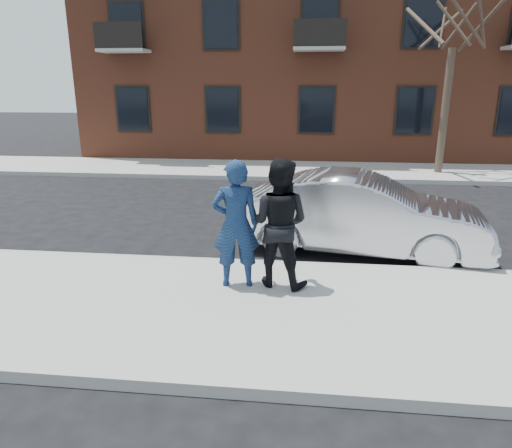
# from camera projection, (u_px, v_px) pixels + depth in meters

# --- Properties ---
(ground) EXTENTS (100.00, 100.00, 0.00)m
(ground) POSITION_uv_depth(u_px,v_px,m) (318.00, 313.00, 6.50)
(ground) COLOR black
(ground) RESTS_ON ground
(near_sidewalk) EXTENTS (50.00, 3.50, 0.15)m
(near_sidewalk) POSITION_uv_depth(u_px,v_px,m) (318.00, 317.00, 6.24)
(near_sidewalk) COLOR #9B9892
(near_sidewalk) RESTS_ON ground
(near_curb) EXTENTS (50.00, 0.10, 0.15)m
(near_curb) POSITION_uv_depth(u_px,v_px,m) (316.00, 267.00, 7.96)
(near_curb) COLOR #999691
(near_curb) RESTS_ON ground
(far_sidewalk) EXTENTS (50.00, 3.50, 0.15)m
(far_sidewalk) POSITION_uv_depth(u_px,v_px,m) (312.00, 170.00, 17.19)
(far_sidewalk) COLOR #9B9892
(far_sidewalk) RESTS_ON ground
(far_curb) EXTENTS (50.00, 0.10, 0.15)m
(far_curb) POSITION_uv_depth(u_px,v_px,m) (313.00, 180.00, 15.48)
(far_curb) COLOR #999691
(far_curb) RESTS_ON ground
(apartment_building) EXTENTS (24.30, 10.30, 12.30)m
(apartment_building) POSITION_uv_depth(u_px,v_px,m) (358.00, 20.00, 21.64)
(apartment_building) COLOR brown
(apartment_building) RESTS_ON ground
(street_tree) EXTENTS (3.60, 3.60, 6.80)m
(street_tree) POSITION_uv_depth(u_px,v_px,m) (457.00, 9.00, 14.90)
(street_tree) COLOR #352A1F
(street_tree) RESTS_ON far_sidewalk
(silver_sedan) EXTENTS (4.84, 2.39, 1.53)m
(silver_sedan) POSITION_uv_depth(u_px,v_px,m) (361.00, 214.00, 8.69)
(silver_sedan) COLOR #B7BABF
(silver_sedan) RESTS_ON ground
(man_hoodie) EXTENTS (0.78, 0.57, 1.95)m
(man_hoodie) POSITION_uv_depth(u_px,v_px,m) (236.00, 224.00, 6.81)
(man_hoodie) COLOR navy
(man_hoodie) RESTS_ON near_sidewalk
(man_peacoat) EXTENTS (1.11, 0.97, 1.96)m
(man_peacoat) POSITION_uv_depth(u_px,v_px,m) (279.00, 223.00, 6.84)
(man_peacoat) COLOR black
(man_peacoat) RESTS_ON near_sidewalk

